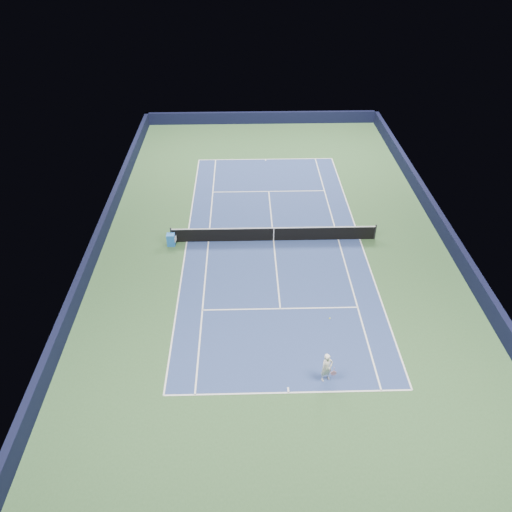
{
  "coord_description": "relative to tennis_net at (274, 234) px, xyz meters",
  "views": [
    {
      "loc": [
        -1.82,
        -26.0,
        17.81
      ],
      "look_at": [
        -1.19,
        -3.0,
        1.0
      ],
      "focal_mm": 35.0,
      "sensor_mm": 36.0,
      "label": 1
    }
  ],
  "objects": [
    {
      "name": "sponsor_cube",
      "position": [
        -6.4,
        -0.32,
        -0.11
      ],
      "size": [
        0.57,
        0.45,
        0.8
      ],
      "color": "blue",
      "rests_on": "ground"
    },
    {
      "name": "wall_right",
      "position": [
        10.82,
        0.0,
        0.05
      ],
      "size": [
        0.35,
        40.0,
        1.1
      ],
      "primitive_type": "cube",
      "color": "black",
      "rests_on": "ground"
    },
    {
      "name": "center_mark_far",
      "position": [
        0.0,
        11.73,
        -0.5
      ],
      "size": [
        0.08,
        0.3,
        0.0
      ],
      "primitive_type": "cube",
      "color": "white",
      "rests_on": "ground"
    },
    {
      "name": "center_mark_near",
      "position": [
        0.0,
        -11.73,
        -0.5
      ],
      "size": [
        0.08,
        0.3,
        0.0
      ],
      "primitive_type": "cube",
      "color": "white",
      "rests_on": "ground"
    },
    {
      "name": "baseline_near",
      "position": [
        0.0,
        -11.88,
        -0.5
      ],
      "size": [
        10.97,
        0.08,
        0.0
      ],
      "primitive_type": "cube",
      "color": "white",
      "rests_on": "ground"
    },
    {
      "name": "center_service_line",
      "position": [
        0.0,
        0.0,
        -0.5
      ],
      "size": [
        0.08,
        12.8,
        0.0
      ],
      "primitive_type": "cube",
      "color": "white",
      "rests_on": "ground"
    },
    {
      "name": "wall_left",
      "position": [
        -10.82,
        0.0,
        0.05
      ],
      "size": [
        0.35,
        40.0,
        1.1
      ],
      "primitive_type": "cube",
      "color": "black",
      "rests_on": "ground"
    },
    {
      "name": "sideline_singles_right",
      "position": [
        4.12,
        0.0,
        -0.5
      ],
      "size": [
        0.08,
        23.77,
        0.0
      ],
      "primitive_type": "cube",
      "color": "white",
      "rests_on": "ground"
    },
    {
      "name": "sideline_singles_left",
      "position": [
        -4.12,
        0.0,
        -0.5
      ],
      "size": [
        0.08,
        23.77,
        0.0
      ],
      "primitive_type": "cube",
      "color": "white",
      "rests_on": "ground"
    },
    {
      "name": "sideline_doubles_left",
      "position": [
        -5.49,
        0.0,
        -0.5
      ],
      "size": [
        0.08,
        23.77,
        0.0
      ],
      "primitive_type": "cube",
      "color": "white",
      "rests_on": "ground"
    },
    {
      "name": "tennis_player",
      "position": [
        1.73,
        -11.17,
        0.28
      ],
      "size": [
        0.79,
        1.32,
        2.84
      ],
      "color": "white",
      "rests_on": "ground"
    },
    {
      "name": "service_line_far",
      "position": [
        0.0,
        6.4,
        -0.5
      ],
      "size": [
        8.23,
        0.08,
        0.0
      ],
      "primitive_type": "cube",
      "color": "white",
      "rests_on": "ground"
    },
    {
      "name": "court_surface",
      "position": [
        0.0,
        0.0,
        -0.5
      ],
      "size": [
        10.97,
        23.77,
        0.01
      ],
      "primitive_type": "cube",
      "color": "navy",
      "rests_on": "ground"
    },
    {
      "name": "ground",
      "position": [
        0.0,
        0.0,
        -0.5
      ],
      "size": [
        40.0,
        40.0,
        0.0
      ],
      "primitive_type": "plane",
      "color": "#2D4E2A",
      "rests_on": "ground"
    },
    {
      "name": "service_line_near",
      "position": [
        0.0,
        -6.4,
        -0.5
      ],
      "size": [
        8.23,
        0.08,
        0.0
      ],
      "primitive_type": "cube",
      "color": "white",
      "rests_on": "ground"
    },
    {
      "name": "baseline_far",
      "position": [
        0.0,
        11.88,
        -0.5
      ],
      "size": [
        10.97,
        0.08,
        0.0
      ],
      "primitive_type": "cube",
      "color": "white",
      "rests_on": "ground"
    },
    {
      "name": "wall_far",
      "position": [
        0.0,
        19.82,
        0.05
      ],
      "size": [
        22.0,
        0.35,
        1.1
      ],
      "primitive_type": "cube",
      "color": "black",
      "rests_on": "ground"
    },
    {
      "name": "sideline_doubles_right",
      "position": [
        5.49,
        0.0,
        -0.5
      ],
      "size": [
        0.08,
        23.77,
        0.0
      ],
      "primitive_type": "cube",
      "color": "white",
      "rests_on": "ground"
    },
    {
      "name": "tennis_net",
      "position": [
        0.0,
        0.0,
        0.0
      ],
      "size": [
        12.9,
        0.1,
        1.07
      ],
      "color": "black",
      "rests_on": "ground"
    }
  ]
}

